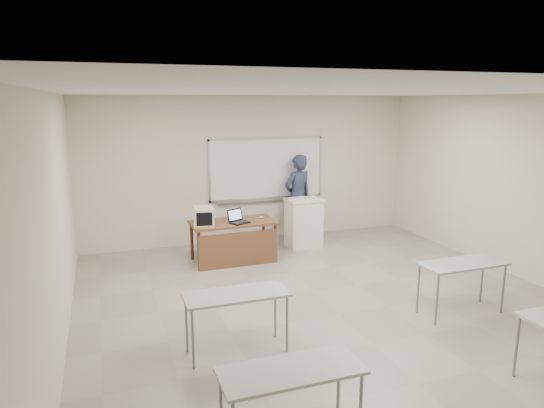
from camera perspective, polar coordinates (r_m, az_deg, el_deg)
name	(u,v)px	position (r m, az deg, el deg)	size (l,w,h in m)	color
floor	(339,315)	(6.92, 7.92, -12.79)	(7.00, 8.00, 0.01)	gray
whiteboard	(267,170)	(10.16, -0.64, 4.08)	(2.48, 0.10, 1.31)	white
student_desks	(398,308)	(5.60, 14.60, -11.74)	(4.40, 2.20, 0.73)	#A3A39E
instructor_desk	(235,233)	(8.76, -4.41, -3.43)	(1.52, 0.76, 0.75)	brown
podium	(304,223)	(9.76, 3.75, -2.20)	(0.70, 0.51, 0.98)	white
crt_monitor	(204,217)	(8.54, -7.99, -1.47)	(0.36, 0.40, 0.34)	#C2B29F
laptop	(239,219)	(8.71, -3.88, -1.82)	(0.32, 0.30, 0.24)	black
mouse	(261,217)	(9.01, -1.32, -1.57)	(0.09, 0.06, 0.04)	silver
keyboard	(296,198)	(9.66, 2.78, 0.70)	(0.42, 0.14, 0.02)	#C2B29F
presenter	(298,197)	(10.26, 3.05, 0.85)	(0.66, 0.43, 1.80)	black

